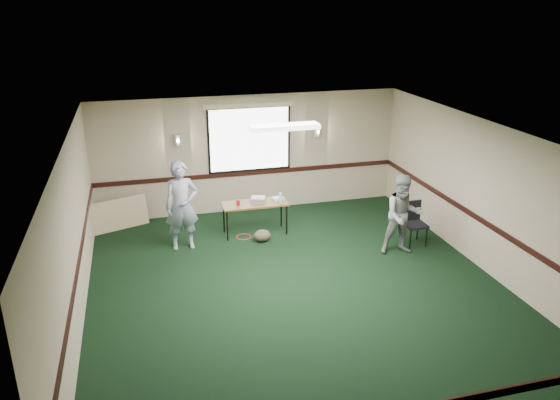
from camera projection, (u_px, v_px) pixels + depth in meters
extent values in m
plane|color=black|center=(300.00, 291.00, 9.31)|extent=(8.00, 8.00, 0.00)
plane|color=tan|center=(249.00, 154.00, 12.46)|extent=(7.00, 0.00, 7.00)
plane|color=tan|center=(423.00, 372.00, 5.22)|extent=(7.00, 0.00, 7.00)
plane|color=tan|center=(73.00, 242.00, 7.99)|extent=(0.00, 8.00, 8.00)
plane|color=tan|center=(489.00, 199.00, 9.69)|extent=(0.00, 8.00, 8.00)
plane|color=silver|center=(302.00, 137.00, 8.37)|extent=(8.00, 8.00, 0.00)
cube|color=black|center=(250.00, 173.00, 12.60)|extent=(7.00, 0.03, 0.10)
cube|color=black|center=(78.00, 269.00, 8.15)|extent=(0.03, 8.00, 0.10)
cube|color=black|center=(485.00, 222.00, 9.84)|extent=(0.03, 8.00, 0.10)
cube|color=black|center=(249.00, 139.00, 12.31)|extent=(1.90, 0.01, 1.50)
cube|color=white|center=(249.00, 139.00, 12.31)|extent=(1.80, 0.02, 1.40)
cube|color=beige|center=(249.00, 105.00, 12.04)|extent=(2.05, 0.08, 0.10)
cylinder|color=silver|center=(178.00, 140.00, 11.86)|extent=(0.16, 0.16, 0.25)
cylinder|color=silver|center=(317.00, 131.00, 12.63)|extent=(0.16, 0.16, 0.25)
cube|color=white|center=(285.00, 127.00, 9.29)|extent=(1.20, 0.32, 0.08)
cube|color=#4F3416|center=(255.00, 204.00, 11.38)|extent=(1.37, 0.55, 0.04)
cylinder|color=black|center=(227.00, 226.00, 11.15)|extent=(0.03, 0.03, 0.65)
cylinder|color=black|center=(287.00, 220.00, 11.45)|extent=(0.03, 0.03, 0.65)
cylinder|color=black|center=(224.00, 218.00, 11.55)|extent=(0.03, 0.03, 0.65)
cylinder|color=black|center=(281.00, 212.00, 11.85)|extent=(0.03, 0.03, 0.65)
cube|color=gray|center=(258.00, 199.00, 11.43)|extent=(0.36, 0.32, 0.10)
cube|color=silver|center=(278.00, 199.00, 11.54)|extent=(0.24, 0.21, 0.05)
cylinder|color=#AB0B13|center=(238.00, 203.00, 11.24)|extent=(0.08, 0.08, 0.11)
cylinder|color=#8DC1E6|center=(280.00, 198.00, 11.38)|extent=(0.06, 0.06, 0.21)
ellipsoid|color=#4A402A|center=(262.00, 236.00, 11.18)|extent=(0.43, 0.39, 0.25)
torus|color=red|center=(244.00, 237.00, 11.41)|extent=(0.39, 0.39, 0.02)
cube|color=tan|center=(118.00, 214.00, 11.71)|extent=(1.29, 0.64, 0.67)
cube|color=black|center=(415.00, 225.00, 10.96)|extent=(0.43, 0.43, 0.06)
cube|color=black|center=(411.00, 210.00, 11.06)|extent=(0.42, 0.05, 0.42)
cylinder|color=black|center=(410.00, 240.00, 10.83)|extent=(0.03, 0.03, 0.39)
cylinder|color=black|center=(426.00, 238.00, 10.92)|extent=(0.03, 0.03, 0.39)
cylinder|color=black|center=(402.00, 233.00, 11.15)|extent=(0.03, 0.03, 0.39)
cylinder|color=black|center=(418.00, 231.00, 11.24)|extent=(0.03, 0.03, 0.39)
imported|color=#46609A|center=(182.00, 206.00, 10.64)|extent=(0.66, 0.44, 1.78)
imported|color=#6780A0|center=(403.00, 215.00, 10.46)|extent=(0.85, 0.71, 1.59)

